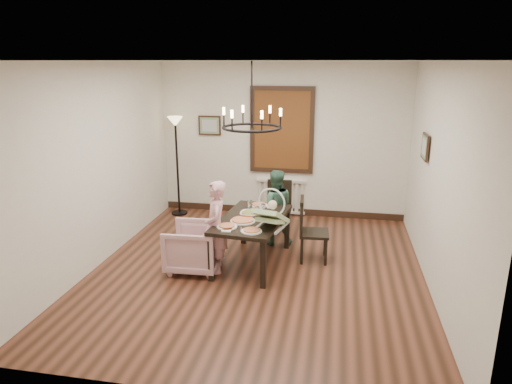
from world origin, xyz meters
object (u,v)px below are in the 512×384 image
(chair_right, at_px, (314,230))
(floor_lamp, at_px, (177,168))
(dining_table, at_px, (252,223))
(seated_man, at_px, (275,214))
(chair_far, at_px, (278,209))
(elderly_woman, at_px, (216,235))
(armchair, at_px, (193,247))
(baby_bouncer, at_px, (271,215))
(drinking_glass, at_px, (257,212))

(chair_right, height_order, floor_lamp, floor_lamp)
(dining_table, bearing_deg, seated_man, 81.38)
(dining_table, xyz_separation_m, chair_far, (0.22, 1.14, -0.15))
(elderly_woman, bearing_deg, floor_lamp, -165.80)
(armchair, distance_m, baby_bouncer, 1.21)
(baby_bouncer, distance_m, floor_lamp, 3.10)
(dining_table, bearing_deg, baby_bouncer, -41.89)
(armchair, bearing_deg, chair_far, 144.19)
(chair_right, height_order, armchair, chair_right)
(baby_bouncer, relative_size, drinking_glass, 3.85)
(armchair, bearing_deg, floor_lamp, -158.17)
(chair_far, distance_m, armchair, 1.78)
(armchair, bearing_deg, baby_bouncer, 87.16)
(drinking_glass, relative_size, floor_lamp, 0.08)
(chair_far, distance_m, drinking_glass, 1.14)
(chair_far, relative_size, elderly_woman, 0.87)
(dining_table, height_order, chair_right, chair_right)
(armchair, height_order, baby_bouncer, baby_bouncer)
(chair_right, height_order, elderly_woman, elderly_woman)
(chair_far, relative_size, chair_right, 0.98)
(elderly_woman, relative_size, floor_lamp, 0.59)
(elderly_woman, bearing_deg, dining_table, 110.22)
(chair_far, distance_m, elderly_woman, 1.61)
(seated_man, distance_m, floor_lamp, 2.32)
(elderly_woman, xyz_separation_m, seated_man, (0.64, 1.12, -0.03))
(elderly_woman, distance_m, floor_lamp, 2.65)
(chair_far, bearing_deg, baby_bouncer, -88.50)
(baby_bouncer, xyz_separation_m, drinking_glass, (-0.26, 0.41, -0.11))
(dining_table, xyz_separation_m, floor_lamp, (-1.78, 1.92, 0.29))
(chair_right, xyz_separation_m, floor_lamp, (-2.64, 1.65, 0.43))
(chair_far, bearing_deg, drinking_glass, -100.68)
(seated_man, xyz_separation_m, floor_lamp, (-1.99, 1.12, 0.40))
(dining_table, height_order, drinking_glass, drinking_glass)
(elderly_woman, bearing_deg, chair_far, 139.21)
(elderly_woman, height_order, drinking_glass, elderly_woman)
(elderly_woman, height_order, seated_man, elderly_woman)
(seated_man, relative_size, floor_lamp, 0.55)
(chair_far, bearing_deg, dining_table, -103.19)
(dining_table, bearing_deg, elderly_woman, -136.87)
(armchair, distance_m, seated_man, 1.51)
(dining_table, distance_m, seated_man, 0.83)
(elderly_woman, height_order, floor_lamp, floor_lamp)
(drinking_glass, xyz_separation_m, floor_lamp, (-1.84, 1.86, 0.14))
(chair_far, xyz_separation_m, chair_right, (0.64, -0.87, 0.01))
(chair_right, bearing_deg, baby_bouncer, 135.08)
(dining_table, distance_m, baby_bouncer, 0.55)
(baby_bouncer, distance_m, drinking_glass, 0.50)
(dining_table, relative_size, elderly_woman, 1.47)
(elderly_woman, xyz_separation_m, drinking_glass, (0.49, 0.38, 0.23))
(dining_table, bearing_deg, drinking_glass, 49.68)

